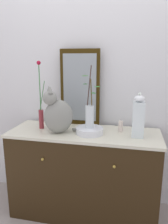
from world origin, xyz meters
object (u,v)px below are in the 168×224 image
at_px(mirror_leaning, 80,88).
at_px(jar_lidded_porcelain, 138,117).
at_px(cat_sitting, 58,114).
at_px(candle_pillar, 121,126).
at_px(vase_glass_clear, 90,114).
at_px(bowl_porcelain, 90,131).
at_px(sideboard, 84,173).
at_px(vase_slim_green, 41,111).

relative_size(mirror_leaning, jar_lidded_porcelain, 1.95).
height_order(cat_sitting, candle_pillar, cat_sitting).
height_order(mirror_leaning, cat_sitting, mirror_leaning).
bearing_deg(vase_glass_clear, bowl_porcelain, -89.50).
relative_size(sideboard, cat_sitting, 3.12).
distance_m(sideboard, vase_slim_green, 0.70).
xyz_separation_m(bowl_porcelain, candle_pillar, (0.26, 0.11, 0.02)).
distance_m(bowl_porcelain, vase_glass_clear, 0.15).
bearing_deg(jar_lidded_porcelain, mirror_leaning, 155.20).
distance_m(mirror_leaning, jar_lidded_porcelain, 0.64).
bearing_deg(bowl_porcelain, jar_lidded_porcelain, 1.81).
bearing_deg(vase_slim_green, cat_sitting, -24.93).
xyz_separation_m(cat_sitting, vase_glass_clear, (0.27, 0.04, 0.01)).
bearing_deg(vase_slim_green, sideboard, -1.79).
relative_size(sideboard, vase_slim_green, 2.17).
height_order(vase_slim_green, vase_glass_clear, vase_slim_green).
height_order(bowl_porcelain, jar_lidded_porcelain, jar_lidded_porcelain).
relative_size(vase_slim_green, bowl_porcelain, 2.61).
xyz_separation_m(bowl_porcelain, vase_glass_clear, (-0.00, 0.00, 0.15)).
height_order(cat_sitting, vase_slim_green, vase_slim_green).
xyz_separation_m(sideboard, vase_glass_clear, (0.06, -0.04, 0.58)).
bearing_deg(vase_glass_clear, cat_sitting, -172.25).
bearing_deg(vase_glass_clear, candle_pillar, 23.36).
bearing_deg(jar_lidded_porcelain, bowl_porcelain, -178.19).
bearing_deg(vase_slim_green, mirror_leaning, 33.98).
bearing_deg(cat_sitting, vase_glass_clear, 7.75).
height_order(vase_glass_clear, candle_pillar, vase_glass_clear).
bearing_deg(vase_slim_green, candle_pillar, 4.63).
bearing_deg(mirror_leaning, sideboard, -68.19).
distance_m(mirror_leaning, bowl_porcelain, 0.45).
height_order(vase_slim_green, jar_lidded_porcelain, vase_slim_green).
height_order(sideboard, bowl_porcelain, bowl_porcelain).
relative_size(sideboard, jar_lidded_porcelain, 3.60).
xyz_separation_m(mirror_leaning, jar_lidded_porcelain, (0.55, -0.25, -0.19)).
bearing_deg(vase_glass_clear, jar_lidded_porcelain, 1.64).
height_order(bowl_porcelain, candle_pillar, candle_pillar).
bearing_deg(candle_pillar, bowl_porcelain, -156.42).
height_order(sideboard, vase_glass_clear, vase_glass_clear).
xyz_separation_m(bowl_porcelain, jar_lidded_porcelain, (0.40, 0.01, 0.14)).
bearing_deg(sideboard, bowl_porcelain, -35.29).
height_order(sideboard, jar_lidded_porcelain, jar_lidded_porcelain).
xyz_separation_m(sideboard, cat_sitting, (-0.21, -0.08, 0.57)).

